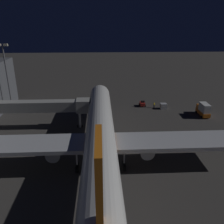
% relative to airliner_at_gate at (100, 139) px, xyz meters
% --- Properties ---
extents(ground_plane, '(320.00, 320.00, 0.00)m').
position_rel_airliner_at_gate_xyz_m(ground_plane, '(0.00, -8.30, -5.69)').
color(ground_plane, '#383533').
extents(airliner_at_gate, '(51.43, 58.77, 17.60)m').
position_rel_airliner_at_gate_xyz_m(airliner_at_gate, '(0.00, 0.00, 0.00)').
color(airliner_at_gate, silver).
rests_on(airliner_at_gate, ground_plane).
extents(jet_bridge, '(24.44, 3.40, 7.32)m').
position_rel_airliner_at_gate_xyz_m(jet_bridge, '(12.98, -17.38, 0.10)').
color(jet_bridge, '#9E9E99').
rests_on(jet_bridge, ground_plane).
extents(apron_floodlight_mast, '(2.90, 0.50, 19.43)m').
position_rel_airliner_at_gate_xyz_m(apron_floodlight_mast, '(25.50, -28.62, 5.49)').
color(apron_floodlight_mast, '#59595E').
rests_on(apron_floodlight_mast, ground_plane).
extents(cargo_truck_aft, '(2.36, 5.69, 3.74)m').
position_rel_airliner_at_gate_xyz_m(cargo_truck_aft, '(-28.94, -23.40, -3.82)').
color(cargo_truck_aft, orange).
rests_on(cargo_truck_aft, ground_plane).
extents(baggage_tug_spare, '(1.86, 2.33, 1.95)m').
position_rel_airliner_at_gate_xyz_m(baggage_tug_spare, '(-13.22, -32.12, -4.91)').
color(baggage_tug_spare, maroon).
rests_on(baggage_tug_spare, ground_plane).
extents(baggage_container_near_belt, '(1.83, 1.65, 1.67)m').
position_rel_airliner_at_gate_xyz_m(baggage_container_near_belt, '(-19.22, -29.57, -4.86)').
color(baggage_container_near_belt, '#B7BABF').
rests_on(baggage_container_near_belt, ground_plane).
extents(ground_crew_marshaller_fwd, '(0.40, 0.40, 1.75)m').
position_rel_airliner_at_gate_xyz_m(ground_crew_marshaller_fwd, '(-16.59, -30.49, -4.73)').
color(ground_crew_marshaller_fwd, black).
rests_on(ground_crew_marshaller_fwd, ground_plane).
extents(traffic_cone_nose_port, '(0.36, 0.36, 0.55)m').
position_rel_airliner_at_gate_xyz_m(traffic_cone_nose_port, '(-2.20, -28.55, -5.42)').
color(traffic_cone_nose_port, orange).
rests_on(traffic_cone_nose_port, ground_plane).
extents(traffic_cone_nose_starboard, '(0.36, 0.36, 0.55)m').
position_rel_airliner_at_gate_xyz_m(traffic_cone_nose_starboard, '(2.20, -28.55, -5.42)').
color(traffic_cone_nose_starboard, orange).
rests_on(traffic_cone_nose_starboard, ground_plane).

